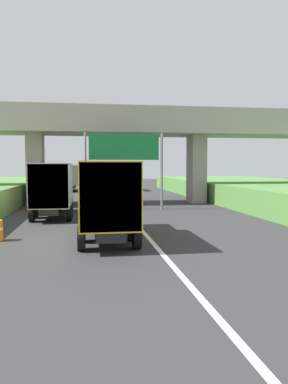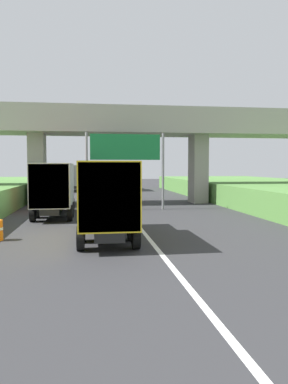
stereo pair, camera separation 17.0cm
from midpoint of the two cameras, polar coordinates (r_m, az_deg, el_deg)
name	(u,v)px [view 2 (the right image)]	position (r m, az deg, el deg)	size (l,w,h in m)	color
lane_centre_stripe	(128,212)	(26.67, -2.32, -3.11)	(0.20, 93.01, 0.01)	white
overpass_bridge	(120,132)	(33.22, -3.51, 9.09)	(40.00, 4.80, 8.24)	#9E998E
overhead_highway_sign	(125,153)	(28.07, -2.67, 5.98)	(5.88, 0.18, 5.74)	slate
truck_white	(121,176)	(52.25, -3.42, 2.41)	(2.44, 7.30, 3.44)	black
truck_red	(55,187)	(25.01, -13.19, 0.77)	(2.44, 7.30, 3.44)	black
truck_yellow	(106,196)	(16.84, -5.51, -0.58)	(2.44, 7.30, 3.44)	black
truck_blue	(74,177)	(51.15, -10.50, 2.32)	(2.44, 7.30, 3.44)	black
car_green	(100,195)	(31.78, -6.45, -0.47)	(1.86, 4.10, 1.72)	#236B38
car_black	(60,195)	(32.07, -12.50, -0.49)	(1.86, 4.10, 1.72)	black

